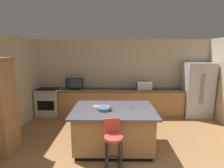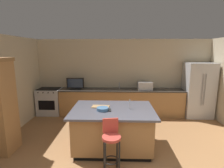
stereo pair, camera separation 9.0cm
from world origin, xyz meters
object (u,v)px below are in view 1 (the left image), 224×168
kitchen_island (114,128)px  tv_monitor (75,84)px  refrigerator (197,90)px  cutting_board (101,107)px  range_oven (49,102)px  fruit_bowl (104,109)px  microwave (144,86)px  tv_remote (111,110)px  bar_stool_center (113,141)px

kitchen_island → tv_monitor: 2.57m
refrigerator → tv_monitor: (-4.16, 0.00, 0.17)m
kitchen_island → refrigerator: size_ratio=1.00×
kitchen_island → cutting_board: (-0.28, 0.12, 0.47)m
range_oven → fruit_bowl: bearing=-47.8°
refrigerator → range_oven: bearing=179.4°
kitchen_island → fruit_bowl: (-0.22, -0.12, 0.49)m
range_oven → microwave: microwave is taller
microwave → refrigerator: bearing=-1.7°
range_oven → refrigerator: bearing=-0.6°
tv_remote → bar_stool_center: bearing=-89.0°
microwave → fruit_bowl: size_ratio=1.86×
cutting_board → refrigerator: bearing=32.7°
tv_monitor → cutting_board: size_ratio=1.48×
tv_remote → fruit_bowl: bearing=176.6°
tv_monitor → cutting_board: 2.26m
kitchen_island → bar_stool_center: bar_stool_center is taller
kitchen_island → fruit_bowl: bearing=-151.2°
range_oven → tv_monitor: size_ratio=1.57×
cutting_board → fruit_bowl: bearing=-74.3°
cutting_board → range_oven: bearing=134.4°
bar_stool_center → cutting_board: bearing=97.2°
cutting_board → tv_monitor: bearing=117.9°
tv_remote → microwave: bearing=61.0°
tv_monitor → fruit_bowl: 2.49m
range_oven → tv_remote: bearing=-45.7°
microwave → cutting_board: 2.43m
refrigerator → fruit_bowl: refrigerator is taller
tv_monitor → tv_remote: tv_monitor is taller
kitchen_island → tv_monitor: (-1.34, 2.11, 0.61)m
microwave → fruit_bowl: (-1.26, -2.28, -0.07)m
tv_monitor → fruit_bowl: tv_monitor is taller
microwave → tv_remote: bearing=-115.8°
refrigerator → range_oven: 5.12m
kitchen_island → fruit_bowl: fruit_bowl is taller
microwave → tv_monitor: (-2.38, -0.05, 0.05)m
range_oven → tv_monitor: bearing=-3.1°
refrigerator → fruit_bowl: (-3.04, -2.23, 0.06)m
refrigerator → fruit_bowl: bearing=-143.8°
tv_monitor → bar_stool_center: bearing=-65.6°
range_oven → cutting_board: bearing=-45.6°
kitchen_island → refrigerator: bearing=36.8°
refrigerator → tv_monitor: bearing=180.0°
refrigerator → cutting_board: refrigerator is taller
kitchen_island → microwave: microwave is taller
range_oven → tv_monitor: tv_monitor is taller
tv_monitor → cutting_board: (1.06, -1.99, -0.14)m
bar_stool_center → refrigerator: bearing=36.9°
kitchen_island → microwave: bearing=64.3°
tv_monitor → bar_stool_center: size_ratio=0.59×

